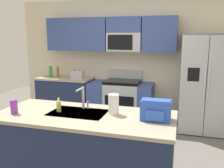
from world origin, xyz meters
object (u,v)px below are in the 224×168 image
Objects in this scene: refrigerator at (204,84)px; soap_dispenser at (59,106)px; range_oven at (121,101)px; toaster at (78,74)px; bottle_green at (51,71)px; paper_towel_roll at (114,104)px; drink_cup_purple at (14,107)px; pepper_mill at (58,72)px; backpack at (156,110)px; sink_faucet at (83,96)px.

refrigerator is 10.88× the size of soap_dispenser.
soap_dispenser is at bearing -94.81° from range_oven.
toaster is 1.12× the size of bottle_green.
toaster is 1.65× the size of soap_dispenser.
range_oven reaches higher than toaster.
drink_cup_purple is at bearing -165.22° from paper_towel_roll.
backpack is (2.44, -2.32, -0.00)m from pepper_mill.
soap_dispenser is at bearing -179.13° from backpack.
toaster is (-2.62, 0.02, 0.07)m from refrigerator.
soap_dispenser is 0.68m from paper_towel_roll.
sink_faucet is at bearing -51.71° from bottle_green.
drink_cup_purple reaches higher than soap_dispenser.
pepper_mill is 3.37m from backpack.
pepper_mill is 2.98m from paper_towel_roll.
range_oven is 0.74× the size of refrigerator.
bottle_green is at bearing 176.78° from toaster.
sink_faucet is at bearing 28.71° from drink_cup_purple.
sink_faucet is (1.02, -2.11, 0.08)m from toaster.
paper_towel_roll is (1.14, 0.30, 0.04)m from drink_cup_purple.
backpack is (2.62, -2.30, -0.01)m from bottle_green.
backpack is at bearing -9.46° from sink_faucet.
pepper_mill is 2.66m from soap_dispenser.
bottle_green is at bearing -179.51° from range_oven.
refrigerator reaches higher than toaster.
soap_dispenser is (-1.84, -2.26, 0.04)m from refrigerator.
bottle_green is 3.49m from backpack.
pepper_mill is (-0.50, 0.05, 0.03)m from toaster.
range_oven is 5.45× the size of bottle_green.
backpack is (1.94, -2.27, 0.03)m from toaster.
backpack is at bearing -67.33° from range_oven.
drink_cup_purple is (-0.67, -2.56, 0.54)m from range_oven.
drink_cup_purple is at bearing -68.80° from bottle_green.
toaster is 2.52m from drink_cup_purple.
bottle_green is (-0.68, 0.04, 0.03)m from toaster.
bottle_green is (-1.65, -0.01, 0.58)m from range_oven.
sink_faucet is at bearing 35.02° from soap_dispenser.
bottle_green is 3.09m from paper_towel_roll.
soap_dispenser is at bearing -173.10° from paper_towel_roll.
refrigerator is 2.62m from toaster.
pepper_mill is 0.18m from bottle_green.
toaster is at bearing 179.57° from refrigerator.
sink_faucet is 1.17× the size of paper_towel_roll.
sink_faucet is (-1.60, -2.09, 0.14)m from refrigerator.
toaster is 0.87× the size of backpack.
toaster is 0.68m from bottle_green.
refrigerator is 2.35m from backpack.
backpack is at bearing 0.87° from soap_dispenser.
refrigerator reaches higher than range_oven.
sink_faucet is at bearing 170.54° from backpack.
refrigerator is 2.64m from sink_faucet.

